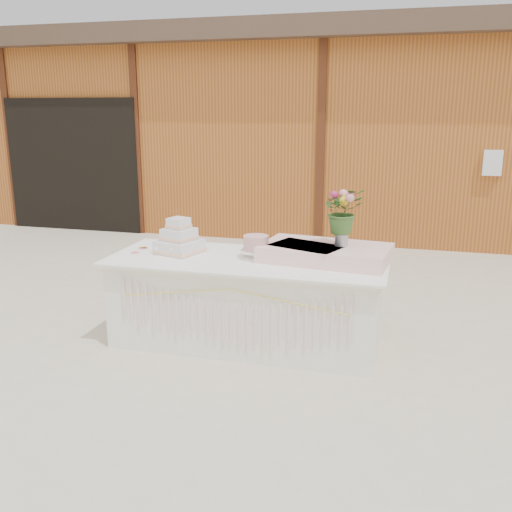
{
  "coord_description": "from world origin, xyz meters",
  "views": [
    {
      "loc": [
        1.32,
        -4.56,
        2.02
      ],
      "look_at": [
        0.0,
        0.3,
        0.72
      ],
      "focal_mm": 40.0,
      "sensor_mm": 36.0,
      "label": 1
    }
  ],
  "objects": [
    {
      "name": "ground",
      "position": [
        0.0,
        0.0,
        0.0
      ],
      "size": [
        80.0,
        80.0,
        0.0
      ],
      "primitive_type": "plane",
      "color": "beige",
      "rests_on": "ground"
    },
    {
      "name": "bouquet",
      "position": [
        0.79,
        0.14,
        1.25
      ],
      "size": [
        0.45,
        0.45,
        0.38
      ],
      "primitive_type": "imported",
      "rotation": [
        0.0,
        0.0,
        0.7
      ],
      "color": "#365A24",
      "rests_on": "flower_vase"
    },
    {
      "name": "cake_table",
      "position": [
        0.0,
        -0.0,
        0.39
      ],
      "size": [
        2.4,
        1.0,
        0.77
      ],
      "color": "white",
      "rests_on": "ground"
    },
    {
      "name": "pink_cake_stand",
      "position": [
        0.07,
        0.04,
        0.88
      ],
      "size": [
        0.28,
        0.28,
        0.2
      ],
      "color": "white",
      "rests_on": "cake_table"
    },
    {
      "name": "satin_runner",
      "position": [
        0.66,
        0.12,
        0.84
      ],
      "size": [
        1.13,
        0.74,
        0.13
      ],
      "primitive_type": "cube",
      "rotation": [
        0.0,
        0.0,
        -0.12
      ],
      "color": "beige",
      "rests_on": "cake_table"
    },
    {
      "name": "flower_vase",
      "position": [
        0.79,
        0.14,
        0.98
      ],
      "size": [
        0.11,
        0.11,
        0.16
      ],
      "primitive_type": "cylinder",
      "color": "#A5A5AA",
      "rests_on": "satin_runner"
    },
    {
      "name": "wedding_cake",
      "position": [
        -0.64,
        0.05,
        0.88
      ],
      "size": [
        0.44,
        0.44,
        0.32
      ],
      "rotation": [
        0.0,
        0.0,
        -0.31
      ],
      "color": "silver",
      "rests_on": "cake_table"
    },
    {
      "name": "barn",
      "position": [
        -0.01,
        5.99,
        1.68
      ],
      "size": [
        12.6,
        4.6,
        3.3
      ],
      "color": "#AB5623",
      "rests_on": "ground"
    },
    {
      "name": "loose_flowers",
      "position": [
        -1.04,
        0.02,
        0.78
      ],
      "size": [
        0.25,
        0.4,
        0.02
      ],
      "primitive_type": null,
      "rotation": [
        0.0,
        0.0,
        0.31
      ],
      "color": "#CF7E97",
      "rests_on": "cake_table"
    }
  ]
}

